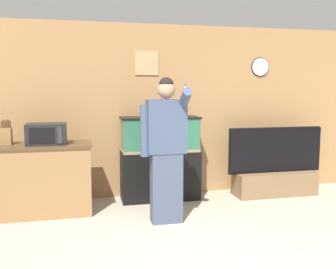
% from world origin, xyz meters
% --- Properties ---
extents(wall_back_paneled, '(10.00, 0.08, 2.60)m').
position_xyz_m(wall_back_paneled, '(0.00, 3.22, 1.30)').
color(wall_back_paneled, '#A87A4C').
rests_on(wall_back_paneled, ground_plane).
extents(counter_island, '(1.30, 0.59, 0.93)m').
position_xyz_m(counter_island, '(-1.94, 2.60, 0.47)').
color(counter_island, olive).
rests_on(counter_island, ground_plane).
extents(microwave, '(0.49, 0.36, 0.27)m').
position_xyz_m(microwave, '(-1.85, 2.57, 1.07)').
color(microwave, black).
rests_on(microwave, counter_island).
extents(knife_block, '(0.14, 0.12, 0.32)m').
position_xyz_m(knife_block, '(-2.35, 2.64, 1.05)').
color(knife_block, olive).
rests_on(knife_block, counter_island).
extents(aquarium_on_stand, '(1.15, 0.42, 1.23)m').
position_xyz_m(aquarium_on_stand, '(-0.29, 2.92, 0.62)').
color(aquarium_on_stand, black).
rests_on(aquarium_on_stand, ground_plane).
extents(tv_on_stand, '(1.53, 0.40, 1.06)m').
position_xyz_m(tv_on_stand, '(1.49, 2.75, 0.31)').
color(tv_on_stand, brown).
rests_on(tv_on_stand, ground_plane).
extents(person_standing, '(0.56, 0.42, 1.78)m').
position_xyz_m(person_standing, '(-0.42, 1.96, 0.93)').
color(person_standing, '#424C66').
rests_on(person_standing, ground_plane).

